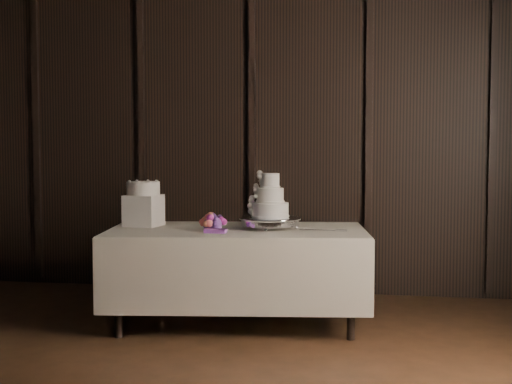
# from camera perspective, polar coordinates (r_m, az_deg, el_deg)

# --- Properties ---
(room) EXTENTS (6.08, 7.08, 3.08)m
(room) POSITION_cam_1_polar(r_m,az_deg,el_deg) (3.44, -10.65, 5.06)
(room) COLOR black
(room) RESTS_ON ground
(display_table) EXTENTS (2.11, 1.30, 0.76)m
(display_table) POSITION_cam_1_polar(r_m,az_deg,el_deg) (5.59, -1.53, -6.47)
(display_table) COLOR beige
(display_table) RESTS_ON ground
(cake_stand) EXTENTS (0.53, 0.53, 0.09)m
(cake_stand) POSITION_cam_1_polar(r_m,az_deg,el_deg) (5.54, 1.14, -2.50)
(cake_stand) COLOR silver
(cake_stand) RESTS_ON display_table
(wedding_cake) EXTENTS (0.31, 0.29, 0.34)m
(wedding_cake) POSITION_cam_1_polar(r_m,az_deg,el_deg) (5.51, 0.86, -0.65)
(wedding_cake) COLOR white
(wedding_cake) RESTS_ON cake_stand
(bouquet) EXTENTS (0.27, 0.37, 0.17)m
(bouquet) POSITION_cam_1_polar(r_m,az_deg,el_deg) (5.43, -3.49, -2.52)
(bouquet) COLOR #E15C57
(bouquet) RESTS_ON display_table
(box_pedestal) EXTENTS (0.29, 0.29, 0.25)m
(box_pedestal) POSITION_cam_1_polar(r_m,az_deg,el_deg) (5.79, -8.99, -1.47)
(box_pedestal) COLOR white
(box_pedestal) RESTS_ON display_table
(small_cake) EXTENTS (0.28, 0.28, 0.11)m
(small_cake) POSITION_cam_1_polar(r_m,az_deg,el_deg) (5.78, -9.00, 0.29)
(small_cake) COLOR white
(small_cake) RESTS_ON box_pedestal
(cake_knife) EXTENTS (0.37, 0.07, 0.01)m
(cake_knife) POSITION_cam_1_polar(r_m,az_deg,el_deg) (5.44, 4.92, -3.05)
(cake_knife) COLOR silver
(cake_knife) RESTS_ON display_table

